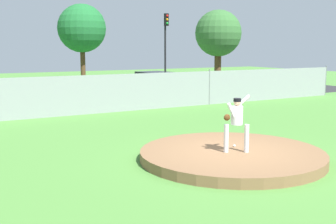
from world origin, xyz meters
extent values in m
plane|color=#4C8438|center=(0.00, 6.00, 0.00)|extent=(80.00, 80.00, 0.00)
cube|color=#2B2B2D|center=(0.00, 14.50, 0.00)|extent=(44.00, 7.00, 0.01)
cylinder|color=brown|center=(0.00, 0.00, 0.14)|extent=(5.20, 5.20, 0.27)
cylinder|color=silver|center=(-0.27, -0.09, 0.67)|extent=(0.13, 0.13, 0.78)
cylinder|color=silver|center=(0.21, -0.37, 0.67)|extent=(0.13, 0.13, 0.78)
cylinder|color=silver|center=(-0.03, -0.23, 1.31)|extent=(0.32, 0.32, 0.51)
cylinder|color=silver|center=(0.15, -0.23, 1.67)|extent=(0.43, 0.30, 0.41)
cylinder|color=silver|center=(-0.21, -0.23, 1.44)|extent=(0.29, 0.22, 0.46)
ellipsoid|color=#4C2D14|center=(-0.33, -0.18, 1.27)|extent=(0.20, 0.12, 0.18)
sphere|color=tan|center=(-0.03, -0.23, 1.67)|extent=(0.20, 0.20, 0.20)
cylinder|color=black|center=(-0.03, -0.23, 1.74)|extent=(0.21, 0.21, 0.09)
sphere|color=white|center=(0.32, 0.29, 0.31)|extent=(0.07, 0.07, 0.07)
cube|color=gray|center=(0.00, 10.00, 0.93)|extent=(31.42, 0.03, 1.86)
cylinder|color=slate|center=(6.28, 10.00, 0.98)|extent=(0.07, 0.07, 1.96)
cylinder|color=slate|center=(15.71, 10.00, 0.98)|extent=(0.07, 0.07, 1.96)
cube|color=slate|center=(5.21, 14.28, 0.65)|extent=(2.18, 4.40, 0.67)
cube|color=black|center=(5.21, 14.28, 1.31)|extent=(1.90, 2.46, 0.65)
cylinder|color=black|center=(5.12, 15.61, 0.32)|extent=(2.00, 0.77, 0.64)
cylinder|color=black|center=(5.30, 12.96, 0.32)|extent=(2.00, 0.77, 0.64)
cone|color=orange|center=(-0.42, 12.71, 0.28)|extent=(0.32, 0.32, 0.55)
cube|color=black|center=(-0.42, 12.71, 0.02)|extent=(0.40, 0.40, 0.03)
cylinder|color=black|center=(8.37, 18.70, 2.82)|extent=(0.14, 0.14, 5.63)
cube|color=black|center=(8.37, 18.52, 5.18)|extent=(0.28, 0.24, 0.90)
sphere|color=red|center=(8.37, 18.40, 5.45)|extent=(0.18, 0.18, 0.18)
sphere|color=orange|center=(8.37, 18.40, 5.18)|extent=(0.18, 0.18, 0.18)
sphere|color=green|center=(8.37, 18.40, 4.91)|extent=(0.18, 0.18, 0.18)
cylinder|color=#4C331E|center=(3.56, 23.47, 1.66)|extent=(0.38, 0.38, 3.32)
sphere|color=#1E652E|center=(3.56, 23.47, 4.64)|extent=(3.78, 3.78, 3.78)
cylinder|color=#4C331E|center=(15.04, 21.12, 1.49)|extent=(0.59, 0.59, 2.97)
sphere|color=#336630|center=(15.04, 21.12, 4.38)|extent=(4.03, 4.03, 4.03)
camera|label=1|loc=(-7.36, -9.24, 3.15)|focal=45.37mm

